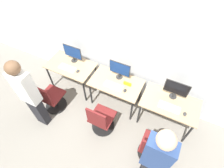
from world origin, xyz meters
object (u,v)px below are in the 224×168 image
object	(u,v)px
monitor_center	(120,69)
monitor_left	(73,53)
person_left	(29,94)
mouse_center	(125,90)
mouse_left	(78,71)
office_chair_right	(152,149)
person_right	(155,159)
monitor_right	(176,89)
keyboard_right	(169,107)
mouse_right	(185,114)
keyboard_center	(114,86)
keyboard_left	(67,68)
office_chair_left	(51,98)
office_chair_center	(101,120)

from	to	relation	value
monitor_center	monitor_left	bearing A→B (deg)	179.85
monitor_left	person_left	size ratio (longest dim) A/B	0.26
person_left	mouse_center	size ratio (longest dim) A/B	19.41
mouse_left	office_chair_right	world-z (taller)	office_chair_right
person_left	mouse_left	bearing A→B (deg)	73.17
person_left	mouse_center	xyz separation A→B (m)	(1.44, 1.00, -0.23)
monitor_center	mouse_center	distance (m)	0.44
mouse_left	person_right	size ratio (longest dim) A/B	0.05
monitor_right	person_right	bearing A→B (deg)	-89.38
keyboard_right	mouse_right	bearing A→B (deg)	-3.86
keyboard_center	person_right	world-z (taller)	person_right
mouse_right	mouse_left	bearing A→B (deg)	178.91
monitor_left	monitor_center	distance (m)	1.14
keyboard_left	mouse_right	world-z (taller)	mouse_right
monitor_left	monitor_center	world-z (taller)	same
person_right	monitor_right	bearing A→B (deg)	90.62
person_left	keyboard_right	world-z (taller)	person_left
keyboard_left	mouse_left	bearing A→B (deg)	3.84
person_left	monitor_right	bearing A→B (deg)	29.02
keyboard_left	mouse_right	distance (m)	2.56
office_chair_left	keyboard_center	distance (m)	1.40
keyboard_center	mouse_right	xyz separation A→B (m)	(1.42, -0.02, 0.01)
monitor_left	person_right	xyz separation A→B (m)	(2.29, -1.36, 0.02)
keyboard_left	person_left	xyz separation A→B (m)	(-0.05, -1.01, 0.23)
monitor_left	mouse_center	size ratio (longest dim) A/B	4.97
office_chair_right	mouse_left	bearing A→B (deg)	159.52
person_left	mouse_right	xyz separation A→B (m)	(2.61, 0.99, -0.23)
keyboard_right	mouse_left	bearing A→B (deg)	179.31
keyboard_left	person_left	bearing A→B (deg)	-92.66
person_right	monitor_center	bearing A→B (deg)	130.24
mouse_left	mouse_right	distance (m)	2.29
office_chair_center	mouse_right	xyz separation A→B (m)	(1.39, 0.60, 0.38)
monitor_right	monitor_left	bearing A→B (deg)	179.97
mouse_center	mouse_right	size ratio (longest dim) A/B	1.00
mouse_center	office_chair_right	distance (m)	1.17
office_chair_center	keyboard_right	distance (m)	1.32
office_chair_left	person_right	bearing A→B (deg)	-10.67
office_chair_left	keyboard_left	bearing A→B (deg)	85.05
mouse_right	office_chair_center	bearing A→B (deg)	-156.73
keyboard_center	monitor_right	distance (m)	1.19
keyboard_left	office_chair_right	xyz separation A→B (m)	(2.25, -0.72, -0.37)
mouse_center	office_chair_left	bearing A→B (deg)	-156.37
person_right	office_chair_right	bearing A→B (deg)	96.30
mouse_left	monitor_left	bearing A→B (deg)	135.92
office_chair_right	monitor_left	bearing A→B (deg)	156.07
monitor_center	keyboard_right	bearing A→B (deg)	-13.74
mouse_center	mouse_left	bearing A→B (deg)	178.34
monitor_right	mouse_right	bearing A→B (deg)	-46.28
keyboard_center	keyboard_left	bearing A→B (deg)	179.56
person_left	monitor_right	size ratio (longest dim) A/B	3.91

